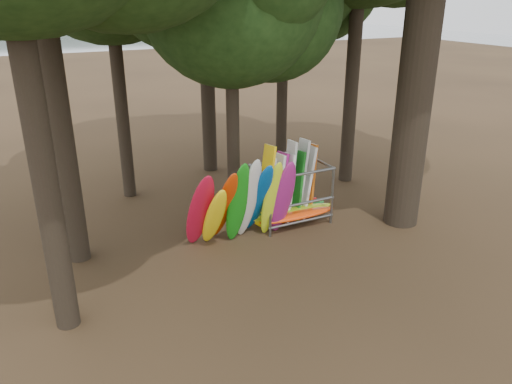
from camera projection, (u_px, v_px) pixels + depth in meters
name	position (u px, v px, depth m)	size (l,w,h in m)	color
ground	(293.00, 247.00, 15.58)	(120.00, 120.00, 0.00)	#47331E
lake	(62.00, 53.00, 65.49)	(160.00, 160.00, 0.00)	gray
far_shore	(33.00, 20.00, 106.34)	(160.00, 4.00, 4.00)	black
kayak_row	(243.00, 204.00, 15.32)	(3.63, 2.01, 3.07)	#BA0F2D
storage_rack	(290.00, 195.00, 17.00)	(3.11, 1.56, 2.80)	slate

